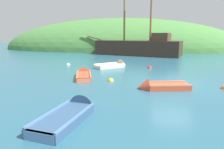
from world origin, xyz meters
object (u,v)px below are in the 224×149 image
rowboat_center (72,115)px  buoy_white (68,65)px  buoy_red (150,68)px  rowboat_outer_left (159,87)px  sailing_ship (139,49)px  rowboat_far (114,66)px  buoy_yellow (111,81)px  rowboat_near_dock (84,76)px

rowboat_center → buoy_white: size_ratio=8.05×
buoy_red → rowboat_outer_left: bearing=-87.4°
rowboat_center → sailing_ship: bearing=4.9°
sailing_ship → rowboat_far: bearing=97.6°
buoy_white → buoy_yellow: bearing=-49.2°
rowboat_outer_left → buoy_white: size_ratio=7.25×
rowboat_near_dock → buoy_white: 6.18m
rowboat_near_dock → rowboat_outer_left: rowboat_outer_left is taller
rowboat_center → rowboat_near_dock: bearing=22.9°
rowboat_outer_left → buoy_red: rowboat_outer_left is taller
rowboat_center → buoy_white: rowboat_center is taller
rowboat_center → buoy_white: (-4.92, 12.24, -0.10)m
rowboat_far → rowboat_near_dock: bearing=-150.6°
buoy_white → rowboat_near_dock: bearing=-58.3°
rowboat_near_dock → rowboat_outer_left: size_ratio=1.12×
sailing_ship → buoy_white: size_ratio=35.69×
rowboat_far → buoy_yellow: bearing=-126.1°
rowboat_center → buoy_red: bearing=-5.8°
buoy_yellow → buoy_white: buoy_white is taller
rowboat_outer_left → buoy_yellow: rowboat_outer_left is taller
rowboat_outer_left → buoy_white: rowboat_outer_left is taller
buoy_red → buoy_white: bearing=175.3°
rowboat_far → buoy_white: rowboat_far is taller
buoy_yellow → rowboat_near_dock: bearing=155.2°
rowboat_far → rowboat_center: 11.64m
rowboat_far → buoy_red: size_ratio=7.83×
rowboat_outer_left → buoy_white: bearing=-54.5°
buoy_yellow → buoy_white: size_ratio=0.93×
rowboat_near_dock → rowboat_far: size_ratio=1.06×
rowboat_center → buoy_yellow: (0.48, 5.99, -0.10)m
sailing_ship → rowboat_outer_left: 19.03m
sailing_ship → buoy_red: bearing=113.3°
rowboat_far → rowboat_center: bearing=-131.4°
rowboat_far → rowboat_center: (0.10, -11.64, -0.00)m
sailing_ship → rowboat_center: (-1.87, -23.40, -0.77)m
rowboat_near_dock → rowboat_outer_left: (5.16, -2.52, -0.00)m
rowboat_near_dock → buoy_red: 6.67m
sailing_ship → rowboat_near_dock: sailing_ship is taller
rowboat_far → rowboat_outer_left: size_ratio=1.06×
rowboat_outer_left → sailing_ship: bearing=-96.8°
rowboat_outer_left → rowboat_center: 5.66m
rowboat_outer_left → buoy_red: 7.12m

